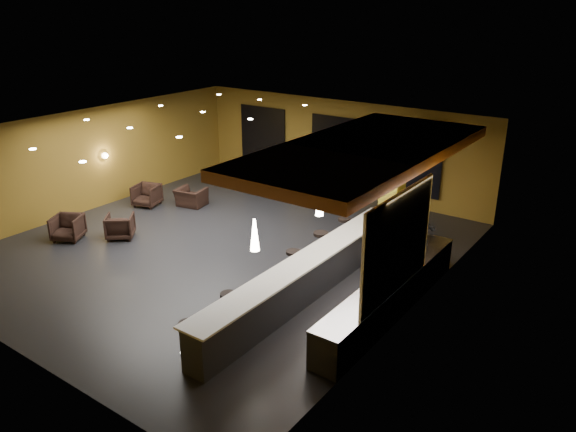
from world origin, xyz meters
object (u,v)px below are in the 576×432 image
Objects in this scene: armchair_a at (68,228)px; armchair_c at (147,195)px; pendant_1 at (320,202)px; bar_stool_1 at (229,304)px; bar_stool_0 at (188,333)px; pendant_2 at (369,177)px; bar_stool_5 at (344,227)px; armchair_b at (120,226)px; bar_stool_3 at (293,261)px; bar_counter at (307,278)px; bar_stool_2 at (270,283)px; staff_c at (415,245)px; armchair_d at (191,197)px; staff_b at (419,230)px; pendant_0 at (255,235)px; prep_counter at (390,296)px; column at (393,183)px; staff_a at (382,235)px; bar_stool_4 at (321,242)px.

armchair_c is at bearing 66.53° from armchair_a.
bar_stool_1 is (-0.74, -2.57, -1.85)m from pendant_1.
pendant_2 is at bearing 84.02° from bar_stool_0.
bar_stool_0 is 6.83m from bar_stool_5.
armchair_b is 5.97m from bar_stool_3.
bar_stool_2 is at bearing -134.51° from bar_counter.
armchair_d is (-8.63, 0.31, -0.50)m from staff_c.
staff_b is 0.85m from staff_c.
pendant_0 and pendant_1 have the same top height.
pendant_1 is at bearing 180.00° from prep_counter.
prep_counter is at bearing 43.25° from bar_stool_1.
staff_b is (-0.64, 3.08, 0.48)m from prep_counter.
prep_counter is at bearing -44.65° from bar_stool_5.
bar_stool_0 is (-0.67, -6.43, -1.88)m from pendant_2.
armchair_c is (-0.38, 3.46, 0.00)m from armchair_a.
armchair_d is at bearing 48.57° from armchair_a.
pendant_0 is at bearing -63.93° from bar_stool_2.
column is 1.96m from bar_stool_5.
staff_c is at bearing 59.98° from bar_counter.
bar_counter reaches higher than bar_stool_1.
staff_b is at bearing 73.80° from bar_stool_0.
bar_stool_1 is (-2.10, -5.66, -0.41)m from staff_b.
prep_counter reaches higher than bar_stool_5.
bar_stool_0 is (-2.67, -3.93, 0.04)m from prep_counter.
bar_stool_3 is (7.09, 1.91, 0.12)m from armchair_a.
pendant_1 reaches higher than prep_counter.
bar_counter is 3.50m from bar_stool_0.
bar_counter is at bearing -133.99° from staff_c.
staff_b is at bearing 66.13° from pendant_1.
pendant_1 is 0.90× the size of bar_stool_1.
staff_c is at bearing 41.47° from bar_stool_3.
armchair_b is 1.05× the size of bar_stool_3.
bar_counter reaches higher than armchair_c.
bar_counter reaches higher than bar_stool_5.
column is at bearing 78.04° from bar_stool_3.
armchair_b is 0.96× the size of armchair_c.
staff_c reaches higher than bar_stool_1.
staff_a is 9.01m from armchair_c.
bar_stool_5 is at bearing 92.19° from bar_stool_0.
armchair_c is 1.00× the size of bar_stool_4.
bar_stool_0 is 0.93× the size of bar_stool_3.
staff_c is (1.60, 4.77, -1.53)m from pendant_0.
staff_b is (1.36, -1.02, -0.84)m from column.
armchair_b is at bearing 11.30° from armchair_a.
pendant_1 reaches higher than armchair_d.
staff_b reaches higher than armchair_d.
pendant_2 is at bearing -90.00° from column.
pendant_0 is 5.92m from staff_b.
bar_stool_0 is at bearing -87.56° from bar_stool_3.
pendant_2 is 7.76m from armchair_b.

